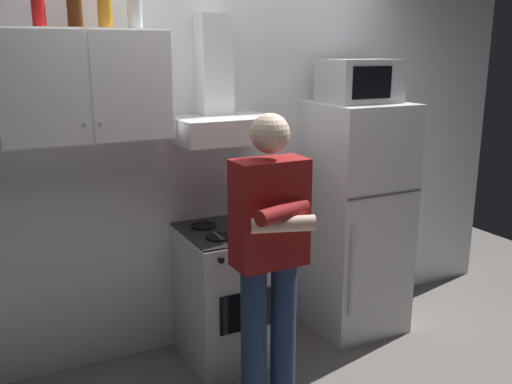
{
  "coord_description": "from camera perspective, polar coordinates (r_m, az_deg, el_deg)",
  "views": [
    {
      "loc": [
        -1.41,
        -2.78,
        1.94
      ],
      "look_at": [
        0.0,
        0.0,
        1.15
      ],
      "focal_mm": 39.52,
      "sensor_mm": 36.0,
      "label": 1
    }
  ],
  "objects": [
    {
      "name": "stove_oven",
      "position": [
        3.65,
        -2.51,
        -10.2
      ],
      "size": [
        0.6,
        0.62,
        0.87
      ],
      "color": "silver",
      "rests_on": "ground_plane"
    },
    {
      "name": "person_standing",
      "position": [
        2.95,
        1.4,
        -6.45
      ],
      "size": [
        0.38,
        0.33,
        1.64
      ],
      "color": "navy",
      "rests_on": "ground_plane"
    },
    {
      "name": "refrigerator",
      "position": [
        3.98,
        10.01,
        -2.66
      ],
      "size": [
        0.6,
        0.62,
        1.6
      ],
      "color": "silver",
      "rests_on": "ground_plane"
    },
    {
      "name": "range_hood",
      "position": [
        3.45,
        -3.59,
        8.5
      ],
      "size": [
        0.6,
        0.44,
        0.75
      ],
      "color": "white"
    },
    {
      "name": "microwave",
      "position": [
        3.83,
        10.45,
        11.0
      ],
      "size": [
        0.48,
        0.37,
        0.28
      ],
      "color": "#B7BABF",
      "rests_on": "refrigerator"
    },
    {
      "name": "ground_plane",
      "position": [
        3.67,
        0.0,
        -17.67
      ],
      "size": [
        7.0,
        7.0,
        0.0
      ],
      "primitive_type": "plane",
      "color": "slate"
    },
    {
      "name": "back_wall_tiled",
      "position": [
        3.71,
        -4.2,
        5.03
      ],
      "size": [
        4.8,
        0.1,
        2.7
      ],
      "primitive_type": "cube",
      "color": "white",
      "rests_on": "ground_plane"
    },
    {
      "name": "upper_cabinet",
      "position": [
        3.21,
        -17.07,
        10.21
      ],
      "size": [
        0.9,
        0.37,
        0.6
      ],
      "color": "white"
    },
    {
      "name": "bottle_canister_steel",
      "position": [
        3.3,
        -12.19,
        17.44
      ],
      "size": [
        0.08,
        0.08,
        0.2
      ],
      "color": "#B2B5BA",
      "rests_on": "upper_cabinet"
    },
    {
      "name": "bottle_soda_red",
      "position": [
        3.16,
        -21.25,
        17.66
      ],
      "size": [
        0.07,
        0.07,
        0.27
      ],
      "color": "red",
      "rests_on": "upper_cabinet"
    },
    {
      "name": "cooking_pot",
      "position": [
        3.42,
        0.21,
        -2.8
      ],
      "size": [
        0.28,
        0.18,
        0.13
      ],
      "color": "#B7BABF",
      "rests_on": "stove_oven"
    },
    {
      "name": "bottle_rum_dark",
      "position": [
        3.24,
        -17.96,
        18.03
      ],
      "size": [
        0.08,
        0.08,
        0.3
      ],
      "color": "#47230F",
      "rests_on": "upper_cabinet"
    }
  ]
}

